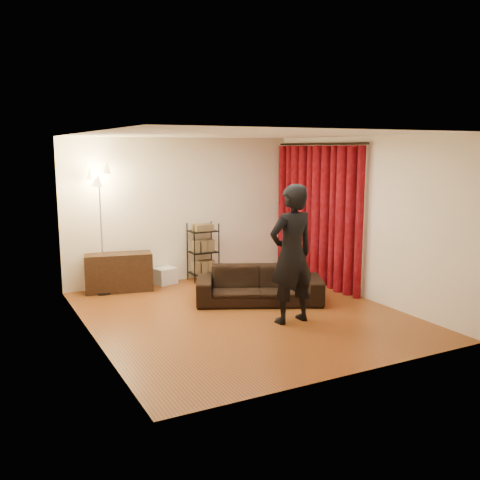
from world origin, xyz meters
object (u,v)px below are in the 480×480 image
storage_boxes (166,276)px  wire_shelf (203,252)px  floor_lamp (101,231)px  person (292,254)px  media_cabinet (119,272)px  sofa (259,285)px

storage_boxes → wire_shelf: 0.84m
floor_lamp → person: bearing=-53.8°
media_cabinet → wire_shelf: 1.65m
sofa → floor_lamp: size_ratio=0.92×
sofa → person: person is taller
wire_shelf → media_cabinet: bearing=-158.0°
person → media_cabinet: person is taller
sofa → media_cabinet: bearing=161.4°
wire_shelf → floor_lamp: (-1.93, -0.07, 0.55)m
person → floor_lamp: floor_lamp is taller
media_cabinet → person: bearing=-46.3°
person → storage_boxes: 3.18m
sofa → storage_boxes: (-0.95, 1.87, -0.14)m
sofa → floor_lamp: floor_lamp is taller
person → media_cabinet: size_ratio=1.74×
media_cabinet → wire_shelf: bearing=12.9°
sofa → floor_lamp: 2.87m
wire_shelf → floor_lamp: size_ratio=0.50×
sofa → wire_shelf: size_ratio=1.84×
person → wire_shelf: size_ratio=1.82×
floor_lamp → wire_shelf: bearing=2.0°
media_cabinet → floor_lamp: 0.81m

